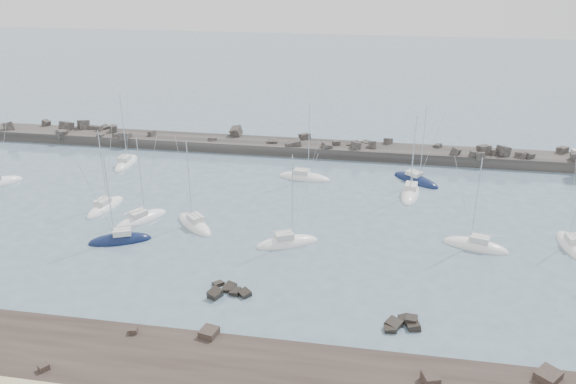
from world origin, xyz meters
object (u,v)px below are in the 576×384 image
(sailboat_2, at_px, (120,240))
(sailboat_3, at_px, (141,220))
(sailboat_8, at_px, (416,181))
(sailboat_10, at_px, (570,246))
(sailboat_1, at_px, (126,164))
(sailboat_7, at_px, (287,243))
(sailboat_4, at_px, (304,178))
(sailboat_9, at_px, (475,246))
(sailboat_5, at_px, (195,225))
(sailboat_6, at_px, (410,194))
(sailboat_13, at_px, (105,208))

(sailboat_2, xyz_separation_m, sailboat_3, (0.17, 6.09, -0.02))
(sailboat_8, relative_size, sailboat_10, 1.12)
(sailboat_1, height_order, sailboat_10, sailboat_1)
(sailboat_1, bearing_deg, sailboat_7, -36.28)
(sailboat_4, distance_m, sailboat_9, 30.83)
(sailboat_5, relative_size, sailboat_7, 0.99)
(sailboat_3, height_order, sailboat_8, sailboat_8)
(sailboat_3, relative_size, sailboat_6, 0.94)
(sailboat_4, height_order, sailboat_6, sailboat_6)
(sailboat_7, xyz_separation_m, sailboat_8, (16.64, 24.09, -0.01))
(sailboat_9, relative_size, sailboat_10, 1.06)
(sailboat_4, xyz_separation_m, sailboat_10, (35.76, -17.01, 0.02))
(sailboat_7, bearing_deg, sailboat_10, 8.68)
(sailboat_3, distance_m, sailboat_8, 42.76)
(sailboat_6, distance_m, sailboat_9, 17.01)
(sailboat_7, relative_size, sailboat_8, 0.96)
(sailboat_3, distance_m, sailboat_7, 20.98)
(sailboat_4, bearing_deg, sailboat_9, -38.47)
(sailboat_3, bearing_deg, sailboat_9, -0.20)
(sailboat_3, bearing_deg, sailboat_4, 44.05)
(sailboat_6, relative_size, sailboat_7, 1.06)
(sailboat_10, bearing_deg, sailboat_6, 145.51)
(sailboat_10, bearing_deg, sailboat_7, -171.32)
(sailboat_8, distance_m, sailboat_13, 47.50)
(sailboat_4, xyz_separation_m, sailboat_6, (16.67, -3.89, 0.01))
(sailboat_3, height_order, sailboat_5, sailboat_3)
(sailboat_2, height_order, sailboat_10, sailboat_2)
(sailboat_4, bearing_deg, sailboat_10, -25.44)
(sailboat_13, bearing_deg, sailboat_3, -23.22)
(sailboat_4, relative_size, sailboat_6, 0.99)
(sailboat_4, distance_m, sailboat_10, 39.60)
(sailboat_6, relative_size, sailboat_10, 1.13)
(sailboat_6, xyz_separation_m, sailboat_10, (19.09, -13.11, 0.01))
(sailboat_6, bearing_deg, sailboat_10, -34.49)
(sailboat_8, xyz_separation_m, sailboat_10, (18.07, -18.79, 0.02))
(sailboat_4, relative_size, sailboat_13, 1.09)
(sailboat_7, relative_size, sailboat_9, 1.01)
(sailboat_2, height_order, sailboat_4, sailboat_4)
(sailboat_3, relative_size, sailboat_8, 0.95)
(sailboat_4, distance_m, sailboat_8, 17.78)
(sailboat_3, bearing_deg, sailboat_1, 119.40)
(sailboat_2, distance_m, sailboat_6, 42.22)
(sailboat_2, relative_size, sailboat_5, 0.98)
(sailboat_9, bearing_deg, sailboat_8, 107.11)
(sailboat_5, xyz_separation_m, sailboat_6, (28.67, 15.41, -0.01))
(sailboat_4, bearing_deg, sailboat_5, -121.85)
(sailboat_8, bearing_deg, sailboat_4, -174.26)
(sailboat_6, distance_m, sailboat_7, 24.15)
(sailboat_2, xyz_separation_m, sailboat_5, (7.84, 5.81, -0.00))
(sailboat_3, xyz_separation_m, sailboat_7, (20.72, -3.28, 0.01))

